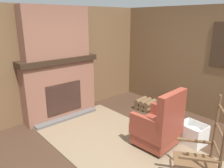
# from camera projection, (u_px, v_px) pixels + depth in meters

# --- Properties ---
(ground_plane) EXTENTS (14.00, 14.00, 0.00)m
(ground_plane) POSITION_uv_depth(u_px,v_px,m) (131.00, 160.00, 3.37)
(ground_plane) COLOR #3D281C
(wood_panel_wall_left) EXTENTS (0.06, 5.28, 2.37)m
(wood_panel_wall_left) POSITION_uv_depth(u_px,v_px,m) (54.00, 62.00, 4.73)
(wood_panel_wall_left) COLOR brown
(wood_panel_wall_left) RESTS_ON ground
(wood_panel_wall_back) EXTENTS (5.28, 0.09, 2.37)m
(wood_panel_wall_back) POSITION_uv_depth(u_px,v_px,m) (212.00, 64.00, 4.52)
(wood_panel_wall_back) COLOR brown
(wood_panel_wall_back) RESTS_ON ground
(fireplace_hearth) EXTENTS (0.55, 1.70, 1.32)m
(fireplace_hearth) POSITION_uv_depth(u_px,v_px,m) (60.00, 88.00, 4.73)
(fireplace_hearth) COLOR brown
(fireplace_hearth) RESTS_ON ground
(chimney_breast) EXTENTS (0.30, 1.40, 1.03)m
(chimney_breast) POSITION_uv_depth(u_px,v_px,m) (56.00, 32.00, 4.39)
(chimney_breast) COLOR brown
(chimney_breast) RESTS_ON fireplace_hearth
(area_rug) EXTENTS (3.30, 1.76, 0.01)m
(area_rug) POSITION_uv_depth(u_px,v_px,m) (119.00, 145.00, 3.78)
(area_rug) COLOR #7A664C
(area_rug) RESTS_ON ground
(armchair) EXTENTS (0.68, 0.72, 1.03)m
(armchair) POSITION_uv_depth(u_px,v_px,m) (159.00, 127.00, 3.65)
(armchair) COLOR brown
(armchair) RESTS_ON ground
(rocking_chair) EXTENTS (0.89, 0.81, 1.27)m
(rocking_chair) POSITION_uv_depth(u_px,v_px,m) (199.00, 166.00, 2.60)
(rocking_chair) COLOR brown
(rocking_chair) RESTS_ON ground
(firewood_stack) EXTENTS (0.44, 0.44, 0.25)m
(firewood_stack) POSITION_uv_depth(u_px,v_px,m) (145.00, 104.00, 5.25)
(firewood_stack) COLOR brown
(firewood_stack) RESTS_ON ground
(laundry_basket) EXTENTS (0.45, 0.39, 0.36)m
(laundry_basket) POSITION_uv_depth(u_px,v_px,m) (192.00, 133.00, 3.80)
(laundry_basket) COLOR white
(laundry_basket) RESTS_ON ground
(oil_lamp_vase) EXTENTS (0.11, 0.11, 0.31)m
(oil_lamp_vase) POSITION_uv_depth(u_px,v_px,m) (29.00, 55.00, 4.17)
(oil_lamp_vase) COLOR silver
(oil_lamp_vase) RESTS_ON fireplace_hearth
(storage_case) EXTENTS (0.15, 0.26, 0.12)m
(storage_case) POSITION_uv_depth(u_px,v_px,m) (83.00, 51.00, 4.97)
(storage_case) COLOR brown
(storage_case) RESTS_ON fireplace_hearth
(decorative_plate_on_mantel) EXTENTS (0.07, 0.27, 0.27)m
(decorative_plate_on_mantel) POSITION_uv_depth(u_px,v_px,m) (60.00, 50.00, 4.60)
(decorative_plate_on_mantel) COLOR gold
(decorative_plate_on_mantel) RESTS_ON fireplace_hearth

